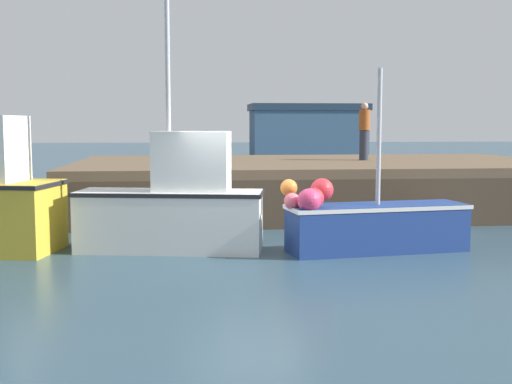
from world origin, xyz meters
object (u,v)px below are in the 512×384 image
object	(u,v)px
fishing_boat_near_right	(174,206)
dockworker	(364,131)
fishing_boat_mid	(372,223)
rowboat	(437,227)

from	to	relation	value
fishing_boat_near_right	dockworker	xyz separation A→B (m)	(5.73, 6.54, 1.45)
fishing_boat_near_right	fishing_boat_mid	bearing A→B (deg)	-6.57
rowboat	dockworker	world-z (taller)	dockworker
fishing_boat_near_right	dockworker	size ratio (longest dim) A/B	3.14
fishing_boat_near_right	fishing_boat_mid	size ratio (longest dim) A/B	1.44
fishing_boat_mid	rowboat	world-z (taller)	fishing_boat_mid
fishing_boat_mid	rowboat	distance (m)	2.87
rowboat	dockworker	size ratio (longest dim) A/B	0.94
fishing_boat_near_right	dockworker	bearing A→B (deg)	48.78
dockworker	fishing_boat_mid	bearing A→B (deg)	-103.84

